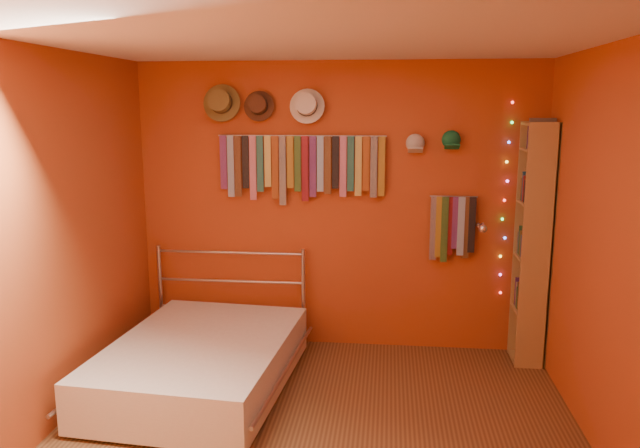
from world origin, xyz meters
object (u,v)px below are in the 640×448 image
(reading_lamp, at_px, (482,228))
(bookshelf, at_px, (537,243))
(tie_rack, at_px, (301,164))
(bed, at_px, (201,362))

(reading_lamp, relative_size, bookshelf, 0.15)
(tie_rack, xyz_separation_m, reading_lamp, (1.52, -0.17, -0.49))
(reading_lamp, distance_m, bookshelf, 0.47)
(reading_lamp, bearing_deg, bed, -159.64)
(reading_lamp, bearing_deg, tie_rack, 173.65)
(tie_rack, xyz_separation_m, bookshelf, (1.97, -0.15, -0.61))
(reading_lamp, height_order, bed, reading_lamp)
(tie_rack, height_order, reading_lamp, tie_rack)
(bed, bearing_deg, bookshelf, 21.99)
(tie_rack, bearing_deg, bed, -123.25)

